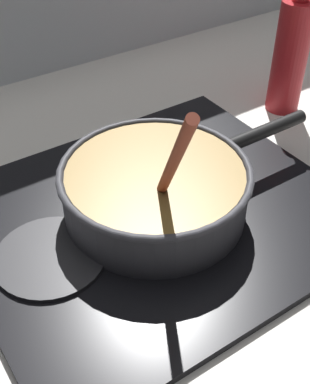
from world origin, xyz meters
TOP-DOWN VIEW (x-y plane):
  - ground at (0.00, 0.00)m, footprint 2.40×1.60m
  - hob_plate at (0.06, 0.25)m, footprint 0.56×0.48m
  - burner_ring at (0.06, 0.25)m, footprint 0.20×0.20m
  - spare_burner at (-0.11, 0.25)m, footprint 0.15×0.15m
  - cooking_pan at (0.06, 0.25)m, footprint 0.44×0.31m
  - sauce_bottle at (0.45, 0.38)m, footprint 0.07×0.07m

SIDE VIEW (x-z plane):
  - ground at x=0.00m, z-range -0.04..0.00m
  - hob_plate at x=0.06m, z-range 0.00..0.01m
  - spare_burner at x=-0.11m, z-range 0.01..0.02m
  - burner_ring at x=0.06m, z-range 0.01..0.02m
  - cooking_pan at x=0.06m, z-range -0.08..0.19m
  - sauce_bottle at x=0.45m, z-range -0.02..0.25m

